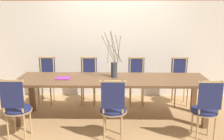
{
  "coord_description": "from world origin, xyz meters",
  "views": [
    {
      "loc": [
        0.09,
        -4.17,
        1.88
      ],
      "look_at": [
        0.0,
        0.0,
        0.89
      ],
      "focal_mm": 40.0,
      "sensor_mm": 36.0,
      "label": 1
    }
  ],
  "objects_px": {
    "chair_far_center": "(136,79)",
    "dining_table": "(112,83)",
    "chair_near_center": "(206,108)",
    "book_stack": "(63,78)",
    "vase_centerpiece": "(114,68)"
  },
  "relations": [
    {
      "from": "dining_table",
      "to": "book_stack",
      "type": "bearing_deg",
      "value": -178.07
    },
    {
      "from": "vase_centerpiece",
      "to": "dining_table",
      "type": "bearing_deg",
      "value": -111.86
    },
    {
      "from": "vase_centerpiece",
      "to": "book_stack",
      "type": "xyz_separation_m",
      "value": [
        -0.88,
        -0.11,
        -0.15
      ]
    },
    {
      "from": "chair_far_center",
      "to": "dining_table",
      "type": "bearing_deg",
      "value": 58.12
    },
    {
      "from": "dining_table",
      "to": "chair_near_center",
      "type": "distance_m",
      "value": 1.58
    },
    {
      "from": "dining_table",
      "to": "chair_near_center",
      "type": "height_order",
      "value": "chair_near_center"
    },
    {
      "from": "chair_far_center",
      "to": "vase_centerpiece",
      "type": "height_order",
      "value": "vase_centerpiece"
    },
    {
      "from": "chair_near_center",
      "to": "book_stack",
      "type": "distance_m",
      "value": 2.35
    },
    {
      "from": "dining_table",
      "to": "chair_near_center",
      "type": "xyz_separation_m",
      "value": [
        1.37,
        -0.78,
        -0.14
      ]
    },
    {
      "from": "chair_far_center",
      "to": "chair_near_center",
      "type": "bearing_deg",
      "value": 119.39
    },
    {
      "from": "chair_near_center",
      "to": "book_stack",
      "type": "relative_size",
      "value": 3.73
    },
    {
      "from": "chair_far_center",
      "to": "book_stack",
      "type": "xyz_separation_m",
      "value": [
        -1.33,
        -0.81,
        0.23
      ]
    },
    {
      "from": "chair_near_center",
      "to": "chair_far_center",
      "type": "bearing_deg",
      "value": 119.39
    },
    {
      "from": "chair_near_center",
      "to": "vase_centerpiece",
      "type": "xyz_separation_m",
      "value": [
        -1.33,
        0.87,
        0.38
      ]
    },
    {
      "from": "dining_table",
      "to": "chair_near_center",
      "type": "bearing_deg",
      "value": -29.77
    }
  ]
}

